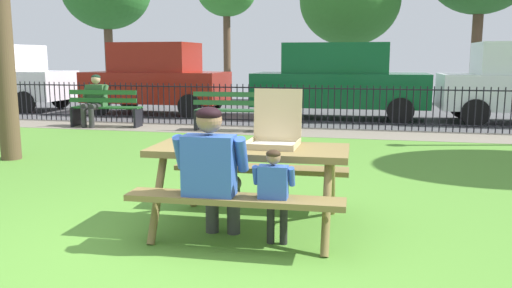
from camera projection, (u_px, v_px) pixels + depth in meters
ground at (231, 196)px, 6.05m from camera, size 28.00×12.01×0.02m
cobblestone_walkway at (298, 132)px, 11.15m from camera, size 28.00×1.40×0.01m
street_asphalt at (321, 111)px, 15.50m from camera, size 28.00×7.66×0.01m
picnic_table_foreground at (249, 165)px, 4.78m from camera, size 1.85×1.54×0.79m
pizza_box_open at (275, 132)px, 4.85m from camera, size 0.46×0.50×0.52m
adult_at_table at (213, 170)px, 4.33m from camera, size 0.62×0.60×1.19m
child_at_table at (274, 190)px, 4.22m from camera, size 0.34×0.34×0.86m
iron_fence_streetside at (303, 106)px, 11.74m from camera, size 23.70×0.03×0.97m
park_bench_left at (106, 109)px, 11.93m from camera, size 1.63×0.58×0.85m
park_bench_center at (231, 112)px, 11.27m from camera, size 1.62×0.53×0.85m
person_on_park_bench at (95, 98)px, 11.97m from camera, size 0.62×0.61×1.19m
parked_car_left at (156, 78)px, 14.52m from camera, size 3.94×1.91×1.98m
parked_car_center at (339, 80)px, 13.40m from camera, size 4.42×1.95×1.94m
far_tree_center at (350, 0)px, 20.23m from camera, size 3.90×3.90×5.54m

